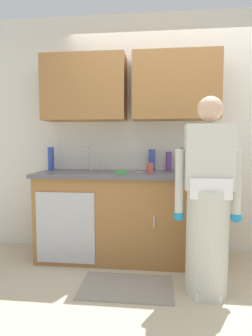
# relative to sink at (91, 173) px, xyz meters

# --- Properties ---
(ground_plane) EXTENTS (9.00, 9.00, 0.00)m
(ground_plane) POSITION_rel_sink_xyz_m (0.96, -0.71, -0.93)
(ground_plane) COLOR beige
(kitchen_wall_with_uppers) EXTENTS (4.80, 0.44, 2.70)m
(kitchen_wall_with_uppers) POSITION_rel_sink_xyz_m (0.82, 0.29, 0.55)
(kitchen_wall_with_uppers) COLOR silver
(kitchen_wall_with_uppers) RESTS_ON ground
(counter_cabinet) EXTENTS (1.90, 0.62, 0.90)m
(counter_cabinet) POSITION_rel_sink_xyz_m (0.41, -0.01, -0.48)
(counter_cabinet) COLOR #9E6B38
(counter_cabinet) RESTS_ON ground
(countertop) EXTENTS (1.96, 0.66, 0.04)m
(countertop) POSITION_rel_sink_xyz_m (0.41, -0.01, -0.01)
(countertop) COLOR #595960
(countertop) RESTS_ON counter_cabinet
(sink) EXTENTS (0.50, 0.36, 0.35)m
(sink) POSITION_rel_sink_xyz_m (0.00, 0.00, 0.00)
(sink) COLOR #B7BABF
(sink) RESTS_ON counter_cabinet
(person_at_sink) EXTENTS (0.55, 0.34, 1.62)m
(person_at_sink) POSITION_rel_sink_xyz_m (1.13, -0.68, -0.23)
(person_at_sink) COLOR white
(person_at_sink) RESTS_ON ground
(floor_mat) EXTENTS (0.80, 0.50, 0.01)m
(floor_mat) POSITION_rel_sink_xyz_m (0.46, -0.66, -0.92)
(floor_mat) COLOR gray
(floor_mat) RESTS_ON ground
(bottle_water_tall) EXTENTS (0.06, 0.06, 0.26)m
(bottle_water_tall) POSITION_rel_sink_xyz_m (1.00, 0.21, 0.14)
(bottle_water_tall) COLOR #2D8C4C
(bottle_water_tall) RESTS_ON countertop
(bottle_soap) EXTENTS (0.06, 0.06, 0.21)m
(bottle_soap) POSITION_rel_sink_xyz_m (0.85, 0.22, 0.12)
(bottle_soap) COLOR #66388C
(bottle_soap) RESTS_ON countertop
(bottle_water_short) EXTENTS (0.07, 0.07, 0.26)m
(bottle_water_short) POSITION_rel_sink_xyz_m (-0.51, 0.18, 0.15)
(bottle_water_short) COLOR #334CB2
(bottle_water_short) RESTS_ON countertop
(bottle_cleaner_spray) EXTENTS (0.07, 0.07, 0.24)m
(bottle_cleaner_spray) POSITION_rel_sink_xyz_m (0.66, 0.23, 0.13)
(bottle_cleaner_spray) COLOR #334CB2
(bottle_cleaner_spray) RESTS_ON countertop
(cup_by_sink) EXTENTS (0.08, 0.08, 0.11)m
(cup_by_sink) POSITION_rel_sink_xyz_m (0.64, -0.10, 0.07)
(cup_by_sink) COLOR #B24C47
(cup_by_sink) RESTS_ON countertop
(knife_on_counter) EXTENTS (0.19, 0.18, 0.01)m
(knife_on_counter) POSITION_rel_sink_xyz_m (0.50, 0.07, 0.02)
(knife_on_counter) COLOR silver
(knife_on_counter) RESTS_ON countertop
(sponge) EXTENTS (0.11, 0.07, 0.03)m
(sponge) POSITION_rel_sink_xyz_m (0.35, -0.14, 0.03)
(sponge) COLOR #4CBF4C
(sponge) RESTS_ON countertop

